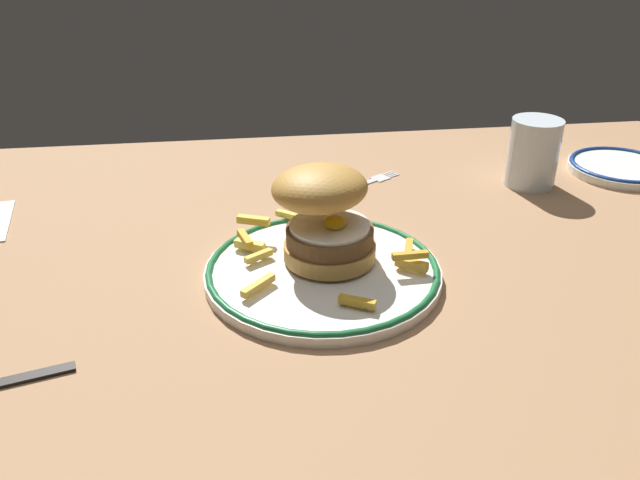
% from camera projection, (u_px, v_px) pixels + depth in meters
% --- Properties ---
extents(ground_plane, '(1.36, 0.98, 0.04)m').
position_uv_depth(ground_plane, '(323.00, 292.00, 0.74)').
color(ground_plane, '#9D7450').
extents(dinner_plate, '(0.26, 0.26, 0.02)m').
position_uv_depth(dinner_plate, '(320.00, 270.00, 0.72)').
color(dinner_plate, white).
rests_on(dinner_plate, ground_plane).
extents(burger, '(0.15, 0.15, 0.11)m').
position_uv_depth(burger, '(323.00, 212.00, 0.71)').
color(burger, '#B5823E').
rests_on(burger, dinner_plate).
extents(fries_pile, '(0.21, 0.24, 0.03)m').
position_uv_depth(fries_pile, '(317.00, 247.00, 0.74)').
color(fries_pile, gold).
rests_on(fries_pile, dinner_plate).
extents(water_glass, '(0.07, 0.07, 0.10)m').
position_uv_depth(water_glass, '(533.00, 157.00, 0.94)').
color(water_glass, silver).
rests_on(water_glass, ground_plane).
extents(side_plate, '(0.16, 0.16, 0.02)m').
position_uv_depth(side_plate, '(621.00, 167.00, 1.00)').
color(side_plate, white).
rests_on(side_plate, ground_plane).
extents(fork, '(0.13, 0.09, 0.00)m').
position_uv_depth(fork, '(364.00, 183.00, 0.96)').
color(fork, silver).
rests_on(fork, ground_plane).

